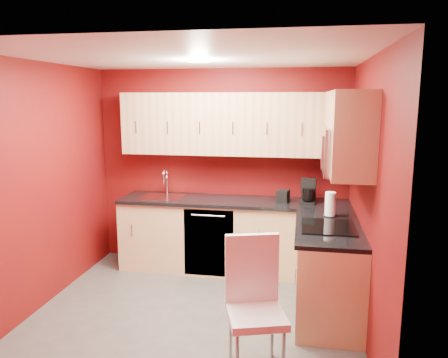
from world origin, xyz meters
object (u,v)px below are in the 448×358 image
(microwave, at_px, (344,150))
(paper_towel, at_px, (330,204))
(sink, at_px, (163,194))
(napkin_holder, at_px, (283,196))
(coffee_maker, at_px, (308,191))
(dining_chair, at_px, (256,308))

(microwave, relative_size, paper_towel, 2.96)
(sink, xyz_separation_m, napkin_holder, (1.50, -0.03, 0.04))
(sink, xyz_separation_m, coffee_maker, (1.79, -0.04, 0.11))
(microwave, height_order, paper_towel, microwave)
(dining_chair, bearing_deg, napkin_holder, 69.98)
(microwave, distance_m, sink, 2.43)
(napkin_holder, bearing_deg, sink, 178.96)
(coffee_maker, bearing_deg, paper_towel, -62.04)
(microwave, xyz_separation_m, napkin_holder, (-0.59, 0.98, -0.68))
(microwave, bearing_deg, sink, 154.40)
(sink, relative_size, dining_chair, 0.49)
(microwave, height_order, dining_chair, microwave)
(sink, height_order, dining_chair, sink)
(sink, bearing_deg, coffee_maker, -1.24)
(coffee_maker, relative_size, paper_towel, 1.12)
(coffee_maker, relative_size, dining_chair, 0.27)
(sink, distance_m, dining_chair, 2.50)
(paper_towel, bearing_deg, coffee_maker, 112.53)
(sink, height_order, coffee_maker, sink)
(coffee_maker, bearing_deg, napkin_holder, -176.82)
(dining_chair, bearing_deg, sink, 107.51)
(coffee_maker, distance_m, napkin_holder, 0.30)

